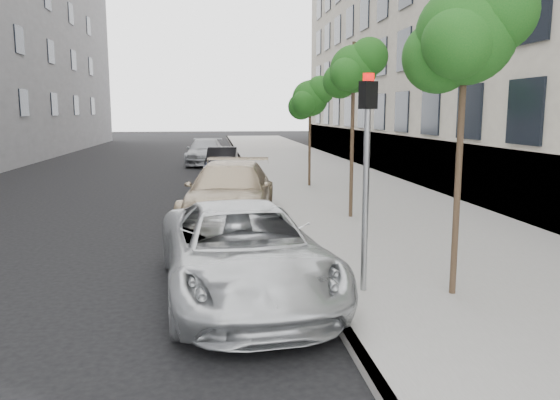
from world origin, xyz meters
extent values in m
plane|color=black|center=(0.00, 0.00, 0.00)|extent=(160.00, 160.00, 0.00)
cube|color=gray|center=(4.30, 24.00, 0.07)|extent=(6.40, 72.00, 0.14)
cube|color=#9E9B93|center=(1.18, 24.00, 0.07)|extent=(0.15, 72.00, 0.14)
cylinder|color=#38281C|center=(3.20, 1.50, 2.48)|extent=(0.10, 0.10, 4.68)
sphere|color=#165718|center=(3.20, 1.50, 4.12)|extent=(1.48, 1.48, 1.48)
sphere|color=#165718|center=(3.55, 1.30, 4.42)|extent=(1.18, 1.18, 1.18)
sphere|color=#165718|center=(2.90, 1.75, 3.82)|extent=(1.11, 1.11, 1.11)
cylinder|color=#38281C|center=(3.20, 8.00, 2.48)|extent=(0.10, 0.10, 4.68)
sphere|color=#165718|center=(3.20, 8.00, 4.12)|extent=(1.26, 1.26, 1.26)
sphere|color=#165718|center=(3.55, 7.80, 4.42)|extent=(1.01, 1.01, 1.01)
sphere|color=#165718|center=(2.90, 8.25, 3.82)|extent=(0.94, 0.94, 0.94)
cylinder|color=#38281C|center=(3.20, 14.50, 2.17)|extent=(0.10, 0.10, 4.06)
sphere|color=#165718|center=(3.20, 14.50, 3.50)|extent=(1.38, 1.38, 1.38)
sphere|color=#165718|center=(3.55, 14.30, 3.80)|extent=(1.10, 1.10, 1.10)
sphere|color=#165718|center=(2.90, 14.75, 3.20)|extent=(1.03, 1.03, 1.03)
cylinder|color=#939699|center=(1.83, 1.83, 1.59)|extent=(0.10, 0.10, 2.90)
cube|color=black|center=(1.83, 1.83, 3.25)|extent=(0.29, 0.26, 0.42)
cube|color=red|center=(1.83, 1.83, 3.52)|extent=(0.17, 0.15, 0.12)
imported|color=silver|center=(-0.10, 2.19, 0.75)|extent=(3.03, 5.61, 1.49)
imported|color=tan|center=(-0.10, 8.29, 0.82)|extent=(3.01, 5.87, 1.63)
imported|color=#111A39|center=(-0.10, 14.55, 0.67)|extent=(1.97, 4.10, 1.35)
imported|color=black|center=(-0.10, 19.99, 0.65)|extent=(1.68, 4.05, 1.30)
imported|color=gray|center=(-0.95, 25.10, 0.73)|extent=(2.34, 5.16, 1.47)
camera|label=1|loc=(-0.56, -6.45, 3.00)|focal=35.00mm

